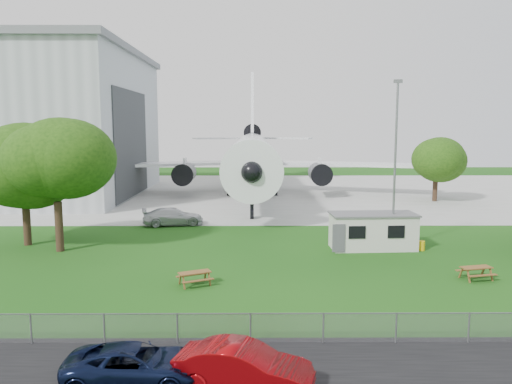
{
  "coord_description": "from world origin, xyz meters",
  "views": [
    {
      "loc": [
        -1.89,
        -29.06,
        8.88
      ],
      "look_at": [
        -1.67,
        8.0,
        4.0
      ],
      "focal_mm": 35.0,
      "sensor_mm": 36.0,
      "label": 1
    }
  ],
  "objects_px": {
    "airliner": "(252,154)",
    "picnic_west": "(195,285)",
    "car_centre_sedan": "(244,368)",
    "site_cabin": "(373,231)",
    "picnic_east": "(476,279)"
  },
  "relations": [
    {
      "from": "picnic_east",
      "to": "car_centre_sedan",
      "type": "xyz_separation_m",
      "value": [
        -13.35,
        -12.21,
        0.78
      ]
    },
    {
      "from": "picnic_east",
      "to": "car_centre_sedan",
      "type": "bearing_deg",
      "value": -150.42
    },
    {
      "from": "picnic_west",
      "to": "site_cabin",
      "type": "bearing_deg",
      "value": 9.87
    },
    {
      "from": "picnic_west",
      "to": "picnic_east",
      "type": "relative_size",
      "value": 1.0
    },
    {
      "from": "picnic_west",
      "to": "picnic_east",
      "type": "distance_m",
      "value": 16.35
    },
    {
      "from": "airliner",
      "to": "site_cabin",
      "type": "relative_size",
      "value": 7.0
    },
    {
      "from": "airliner",
      "to": "picnic_west",
      "type": "xyz_separation_m",
      "value": [
        -3.18,
        -37.69,
        -5.27
      ]
    },
    {
      "from": "airliner",
      "to": "picnic_east",
      "type": "bearing_deg",
      "value": -70.33
    },
    {
      "from": "picnic_west",
      "to": "car_centre_sedan",
      "type": "height_order",
      "value": "car_centre_sedan"
    },
    {
      "from": "airliner",
      "to": "picnic_west",
      "type": "bearing_deg",
      "value": -94.83
    },
    {
      "from": "airliner",
      "to": "picnic_east",
      "type": "relative_size",
      "value": 26.52
    },
    {
      "from": "car_centre_sedan",
      "to": "picnic_east",
      "type": "bearing_deg",
      "value": -32.38
    },
    {
      "from": "airliner",
      "to": "car_centre_sedan",
      "type": "bearing_deg",
      "value": -90.25
    },
    {
      "from": "airliner",
      "to": "picnic_west",
      "type": "relative_size",
      "value": 26.52
    },
    {
      "from": "site_cabin",
      "to": "car_centre_sedan",
      "type": "distance_m",
      "value": 21.69
    }
  ]
}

